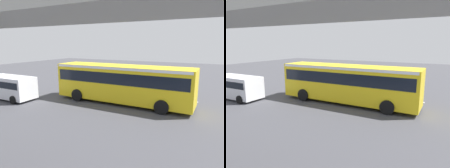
{
  "view_description": "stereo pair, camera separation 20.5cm",
  "coord_description": "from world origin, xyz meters",
  "views": [
    {
      "loc": [
        -6.45,
        15.67,
        4.91
      ],
      "look_at": [
        1.45,
        0.86,
        1.6
      ],
      "focal_mm": 32.96,
      "sensor_mm": 36.0,
      "label": 1
    },
    {
      "loc": [
        -6.63,
        15.57,
        4.91
      ],
      "look_at": [
        1.45,
        0.86,
        1.6
      ],
      "focal_mm": 32.96,
      "sensor_mm": 36.0,
      "label": 2
    }
  ],
  "objects": [
    {
      "name": "ground",
      "position": [
        0.0,
        0.0,
        0.0
      ],
      "size": [
        80.0,
        80.0,
        0.0
      ],
      "primitive_type": "plane",
      "color": "#424247"
    },
    {
      "name": "lane_dash_centre",
      "position": [
        0.0,
        -2.66,
        0.0
      ],
      "size": [
        2.0,
        0.2,
        0.01
      ],
      "primitive_type": "cube",
      "color": "silver",
      "rests_on": "ground"
    },
    {
      "name": "traffic_sign",
      "position": [
        -3.85,
        -3.68,
        1.89
      ],
      "size": [
        0.08,
        0.6,
        2.8
      ],
      "color": "slate",
      "rests_on": "ground"
    },
    {
      "name": "lane_dash_rightmost",
      "position": [
        8.0,
        -2.66,
        0.0
      ],
      "size": [
        2.0,
        0.2,
        0.01
      ],
      "primitive_type": "cube",
      "color": "silver",
      "rests_on": "ground"
    },
    {
      "name": "parked_van",
      "position": [
        10.06,
        4.09,
        1.18
      ],
      "size": [
        4.8,
        2.17,
        2.05
      ],
      "color": "silver",
      "rests_on": "ground"
    },
    {
      "name": "lane_dash_right",
      "position": [
        4.0,
        -2.66,
        0.0
      ],
      "size": [
        2.0,
        0.2,
        0.01
      ],
      "primitive_type": "cube",
      "color": "silver",
      "rests_on": "ground"
    },
    {
      "name": "city_bus",
      "position": [
        0.68,
        0.55,
        1.88
      ],
      "size": [
        11.54,
        2.85,
        3.15
      ],
      "color": "yellow",
      "rests_on": "ground"
    },
    {
      "name": "lane_dash_left",
      "position": [
        -4.0,
        -2.66,
        0.0
      ],
      "size": [
        2.0,
        0.2,
        0.01
      ],
      "primitive_type": "cube",
      "color": "silver",
      "rests_on": "ground"
    }
  ]
}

